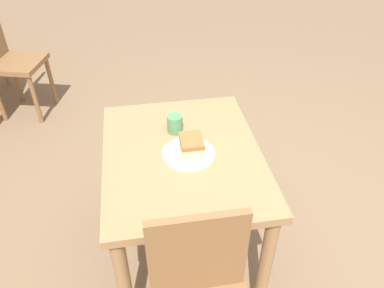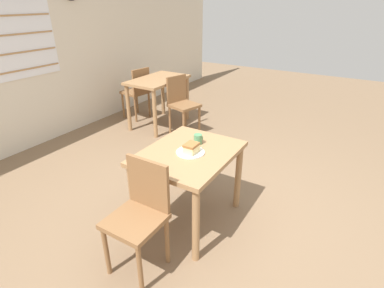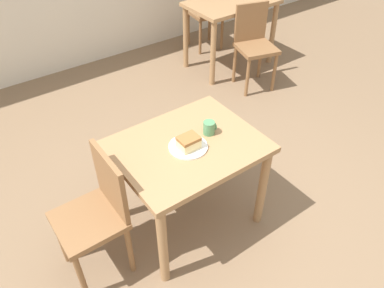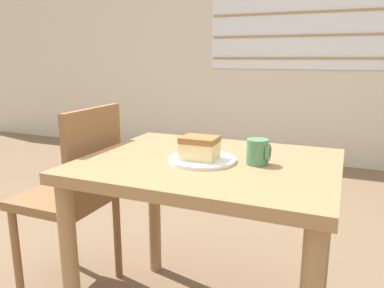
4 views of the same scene
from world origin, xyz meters
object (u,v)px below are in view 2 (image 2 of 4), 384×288
chair_far_corner (182,102)px  coffee_mug (198,139)px  chair_near_window (140,213)px  dining_table_near (189,163)px  cake_slice (191,148)px  chair_far_opposite (137,91)px  plate (190,152)px  dining_table_far (158,87)px

chair_far_corner → coffee_mug: bearing=-126.7°
chair_far_corner → chair_near_window: bearing=-138.0°
dining_table_near → chair_near_window: size_ratio=1.03×
cake_slice → chair_near_window: bearing=174.3°
chair_far_opposite → coffee_mug: size_ratio=9.79×
chair_far_corner → chair_far_opposite: size_ratio=1.00×
cake_slice → dining_table_near: bearing=61.5°
plate → cake_slice: cake_slice is taller
chair_far_opposite → dining_table_far: bearing=91.1°
dining_table_near → coffee_mug: (0.18, 0.01, 0.16)m
chair_far_opposite → coffee_mug: bearing=60.1°
dining_table_far → cake_slice: 2.49m
dining_table_far → chair_near_window: (-2.42, -1.65, -0.15)m
cake_slice → plate: bearing=66.8°
chair_near_window → cake_slice: size_ratio=6.92×
chair_near_window → chair_far_corner: bearing=116.3°
cake_slice → coffee_mug: (0.20, 0.05, -0.01)m
coffee_mug → chair_near_window: bearing=179.2°
chair_near_window → chair_far_corner: size_ratio=1.00×
chair_far_opposite → plate: chair_far_opposite is taller
chair_far_corner → cake_slice: 2.11m
dining_table_far → chair_far_corner: size_ratio=1.14×
chair_far_corner → plate: 2.10m
chair_near_window → coffee_mug: (0.82, -0.01, 0.27)m
chair_far_opposite → coffee_mug: (-1.66, -2.16, 0.27)m
plate → cake_slice: size_ratio=1.92×
plate → coffee_mug: 0.20m
chair_near_window → coffee_mug: size_ratio=9.79×
dining_table_near → chair_far_corner: (1.69, 1.17, -0.11)m
plate → dining_table_near: bearing=59.0°
chair_near_window → coffee_mug: 0.86m
chair_near_window → chair_far_corner: 2.60m
dining_table_far → coffee_mug: size_ratio=11.18×
chair_far_opposite → plate: size_ratio=3.60×
dining_table_near → plate: (-0.02, -0.03, 0.12)m
dining_table_far → chair_far_corner: (-0.09, -0.50, -0.15)m
chair_far_corner → cake_slice: size_ratio=6.92×
chair_far_corner → cake_slice: (-1.71, -1.21, 0.28)m
cake_slice → coffee_mug: bearing=14.2°
chair_far_opposite → cake_slice: bearing=57.6°
dining_table_near → chair_far_corner: chair_far_corner is taller
plate → coffee_mug: size_ratio=2.72×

